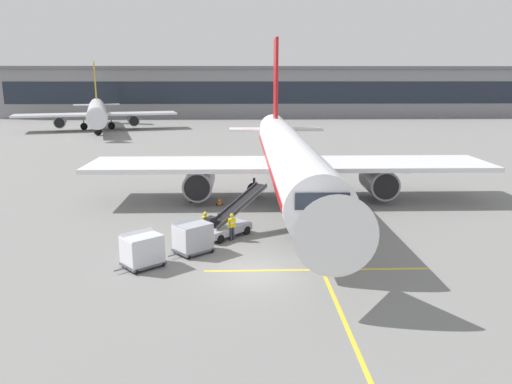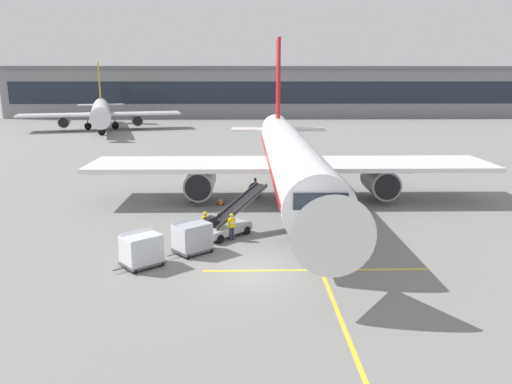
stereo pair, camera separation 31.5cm
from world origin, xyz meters
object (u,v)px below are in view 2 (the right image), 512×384
object	(u,v)px
belt_loader	(228,222)
baggage_cart_lead	(192,236)
parked_airplane	(290,158)
safety_cone_wingtip	(195,197)
baggage_cart_second	(141,249)
ground_crew_by_carts	(205,223)
ground_crew_by_loader	(232,225)
safety_cone_engine_keepout	(221,201)
distant_airplane	(101,112)

from	to	relation	value
belt_loader	baggage_cart_lead	size ratio (longest dim) A/B	1.80
parked_airplane	baggage_cart_lead	world-z (taller)	parked_airplane
belt_loader	safety_cone_wingtip	xyz separation A→B (m)	(-2.98, 9.05, -0.51)
belt_loader	baggage_cart_lead	xyz separation A→B (m)	(-1.99, -3.21, 0.14)
baggage_cart_second	ground_crew_by_carts	bearing A→B (deg)	57.02
ground_crew_by_loader	safety_cone_engine_keepout	xyz separation A→B (m)	(-1.12, 9.04, -0.68)
baggage_cart_lead	ground_crew_by_loader	distance (m)	3.17
baggage_cart_second	distant_airplane	xyz separation A→B (m)	(-21.78, 71.85, 2.40)
baggage_cart_lead	safety_cone_engine_keepout	size ratio (longest dim) A/B	4.00
ground_crew_by_carts	distant_airplane	world-z (taller)	distant_airplane
parked_airplane	safety_cone_wingtip	xyz separation A→B (m)	(-7.85, -0.68, -3.11)
baggage_cart_lead	baggage_cart_second	distance (m)	3.28
baggage_cart_lead	baggage_cart_second	world-z (taller)	same
baggage_cart_second	safety_cone_wingtip	distance (m)	14.47
baggage_cart_second	safety_cone_engine_keepout	world-z (taller)	baggage_cart_second
parked_airplane	ground_crew_by_loader	bearing A→B (deg)	-113.15
distant_airplane	ground_crew_by_carts	bearing A→B (deg)	-69.65
parked_airplane	safety_cone_engine_keepout	size ratio (longest dim) A/B	65.76
safety_cone_wingtip	parked_airplane	bearing A→B (deg)	4.95
ground_crew_by_carts	safety_cone_engine_keepout	distance (m)	8.63
ground_crew_by_carts	safety_cone_wingtip	distance (m)	9.74
belt_loader	baggage_cart_lead	bearing A→B (deg)	-121.76
safety_cone_engine_keepout	safety_cone_wingtip	bearing A→B (deg)	154.81
baggage_cart_second	distant_airplane	bearing A→B (deg)	106.86
baggage_cart_lead	baggage_cart_second	size ratio (longest dim) A/B	1.00
safety_cone_wingtip	distant_airplane	size ratio (longest dim) A/B	0.02
parked_airplane	baggage_cart_lead	distance (m)	14.85
belt_loader	distant_airplane	world-z (taller)	distant_airplane
belt_loader	ground_crew_by_carts	bearing A→B (deg)	-158.92
ground_crew_by_carts	safety_cone_engine_keepout	bearing A→B (deg)	86.31
belt_loader	safety_cone_wingtip	bearing A→B (deg)	108.25
ground_crew_by_carts	safety_cone_engine_keepout	world-z (taller)	ground_crew_by_carts
baggage_cart_lead	distant_airplane	xyz separation A→B (m)	(-24.29, 69.74, 2.40)
ground_crew_by_loader	safety_cone_engine_keepout	world-z (taller)	ground_crew_by_loader
baggage_cart_second	safety_cone_wingtip	size ratio (longest dim) A/B	3.62
ground_crew_by_loader	ground_crew_by_carts	world-z (taller)	same
safety_cone_wingtip	distant_airplane	xyz separation A→B (m)	(-23.29, 57.48, 3.05)
ground_crew_by_loader	ground_crew_by_carts	size ratio (longest dim) A/B	1.00
ground_crew_by_carts	safety_cone_engine_keepout	xyz separation A→B (m)	(0.55, 8.58, -0.68)
ground_crew_by_loader	safety_cone_engine_keepout	bearing A→B (deg)	97.06
ground_crew_by_carts	baggage_cart_second	bearing A→B (deg)	-122.98
belt_loader	baggage_cart_second	size ratio (longest dim) A/B	1.80
safety_cone_wingtip	distant_airplane	bearing A→B (deg)	112.06
distant_airplane	safety_cone_engine_keepout	bearing A→B (deg)	-66.50
ground_crew_by_loader	distant_airplane	size ratio (longest dim) A/B	0.05
baggage_cart_lead	safety_cone_engine_keepout	bearing A→B (deg)	84.20
ground_crew_by_carts	distant_airplane	size ratio (longest dim) A/B	0.05
belt_loader	baggage_cart_second	xyz separation A→B (m)	(-4.50, -5.32, 0.14)
safety_cone_engine_keepout	ground_crew_by_carts	bearing A→B (deg)	-93.69
safety_cone_engine_keepout	ground_crew_by_loader	bearing A→B (deg)	-82.94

